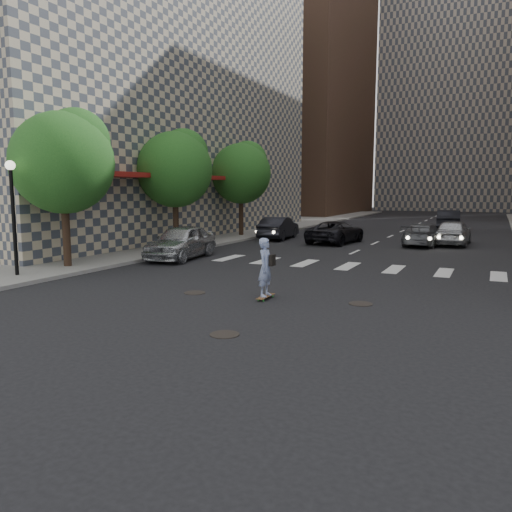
{
  "coord_description": "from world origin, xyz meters",
  "views": [
    {
      "loc": [
        6.77,
        -12.38,
        3.39
      ],
      "look_at": [
        0.05,
        1.58,
        1.3
      ],
      "focal_mm": 35.0,
      "sensor_mm": 36.0,
      "label": 1
    }
  ],
  "objects_px": {
    "tree_b": "(177,166)",
    "silver_sedan": "(181,242)",
    "tree_c": "(242,171)",
    "traffic_car_c": "(336,232)",
    "traffic_car_e": "(448,220)",
    "tree_a": "(66,158)",
    "lamppost": "(12,201)",
    "skateboarder": "(266,267)",
    "traffic_car_a": "(279,228)",
    "traffic_car_b": "(424,235)",
    "traffic_car_d": "(453,232)"
  },
  "relations": [
    {
      "from": "tree_b",
      "to": "silver_sedan",
      "type": "bearing_deg",
      "value": -53.62
    },
    {
      "from": "tree_c",
      "to": "traffic_car_c",
      "type": "relative_size",
      "value": 1.33
    },
    {
      "from": "tree_b",
      "to": "traffic_car_e",
      "type": "xyz_separation_m",
      "value": [
        12.68,
        20.65,
        -3.82
      ]
    },
    {
      "from": "tree_a",
      "to": "lamppost",
      "type": "bearing_deg",
      "value": -90.99
    },
    {
      "from": "tree_a",
      "to": "skateboarder",
      "type": "xyz_separation_m",
      "value": [
        9.94,
        -1.76,
        -3.65
      ]
    },
    {
      "from": "tree_b",
      "to": "tree_c",
      "type": "height_order",
      "value": "same"
    },
    {
      "from": "tree_b",
      "to": "traffic_car_a",
      "type": "height_order",
      "value": "tree_b"
    },
    {
      "from": "lamppost",
      "to": "traffic_car_e",
      "type": "height_order",
      "value": "lamppost"
    },
    {
      "from": "tree_b",
      "to": "traffic_car_b",
      "type": "relative_size",
      "value": 1.44
    },
    {
      "from": "tree_c",
      "to": "traffic_car_a",
      "type": "distance_m",
      "value": 4.9
    },
    {
      "from": "tree_b",
      "to": "silver_sedan",
      "type": "distance_m",
      "value": 5.63
    },
    {
      "from": "tree_a",
      "to": "tree_c",
      "type": "bearing_deg",
      "value": 90.0
    },
    {
      "from": "traffic_car_b",
      "to": "traffic_car_d",
      "type": "xyz_separation_m",
      "value": [
        1.54,
        1.19,
        0.11
      ]
    },
    {
      "from": "tree_b",
      "to": "silver_sedan",
      "type": "height_order",
      "value": "tree_b"
    },
    {
      "from": "silver_sedan",
      "to": "traffic_car_b",
      "type": "distance_m",
      "value": 14.83
    },
    {
      "from": "tree_a",
      "to": "traffic_car_a",
      "type": "height_order",
      "value": "tree_a"
    },
    {
      "from": "silver_sedan",
      "to": "traffic_car_a",
      "type": "height_order",
      "value": "silver_sedan"
    },
    {
      "from": "traffic_car_c",
      "to": "lamppost",
      "type": "bearing_deg",
      "value": 74.35
    },
    {
      "from": "traffic_car_b",
      "to": "traffic_car_c",
      "type": "height_order",
      "value": "traffic_car_c"
    },
    {
      "from": "skateboarder",
      "to": "silver_sedan",
      "type": "distance_m",
      "value": 9.87
    },
    {
      "from": "tree_c",
      "to": "skateboarder",
      "type": "distance_m",
      "value": 20.68
    },
    {
      "from": "tree_c",
      "to": "tree_b",
      "type": "bearing_deg",
      "value": -90.0
    },
    {
      "from": "tree_c",
      "to": "traffic_car_c",
      "type": "xyz_separation_m",
      "value": [
        7.19,
        -1.14,
        -3.96
      ]
    },
    {
      "from": "tree_c",
      "to": "traffic_car_d",
      "type": "xyz_separation_m",
      "value": [
        13.93,
        0.86,
        -3.87
      ]
    },
    {
      "from": "tree_b",
      "to": "silver_sedan",
      "type": "relative_size",
      "value": 1.36
    },
    {
      "from": "silver_sedan",
      "to": "traffic_car_e",
      "type": "xyz_separation_m",
      "value": [
        10.23,
        23.98,
        -0.0
      ]
    },
    {
      "from": "tree_c",
      "to": "silver_sedan",
      "type": "relative_size",
      "value": 1.36
    },
    {
      "from": "tree_c",
      "to": "traffic_car_b",
      "type": "height_order",
      "value": "tree_c"
    },
    {
      "from": "tree_b",
      "to": "tree_c",
      "type": "xyz_separation_m",
      "value": [
        0.0,
        8.0,
        0.0
      ]
    },
    {
      "from": "tree_b",
      "to": "traffic_car_a",
      "type": "relative_size",
      "value": 1.44
    },
    {
      "from": "skateboarder",
      "to": "traffic_car_d",
      "type": "bearing_deg",
      "value": 78.05
    },
    {
      "from": "tree_a",
      "to": "skateboarder",
      "type": "height_order",
      "value": "tree_a"
    },
    {
      "from": "lamppost",
      "to": "tree_a",
      "type": "distance_m",
      "value": 3.14
    },
    {
      "from": "tree_a",
      "to": "traffic_car_b",
      "type": "xyz_separation_m",
      "value": [
        12.39,
        15.68,
        -3.98
      ]
    },
    {
      "from": "traffic_car_b",
      "to": "traffic_car_a",
      "type": "bearing_deg",
      "value": 6.35
    },
    {
      "from": "traffic_car_e",
      "to": "traffic_car_b",
      "type": "bearing_deg",
      "value": 84.29
    },
    {
      "from": "silver_sedan",
      "to": "traffic_car_c",
      "type": "bearing_deg",
      "value": 58.26
    },
    {
      "from": "traffic_car_d",
      "to": "traffic_car_a",
      "type": "bearing_deg",
      "value": 8.32
    },
    {
      "from": "tree_c",
      "to": "skateboarder",
      "type": "relative_size",
      "value": 3.46
    },
    {
      "from": "lamppost",
      "to": "tree_c",
      "type": "relative_size",
      "value": 0.65
    },
    {
      "from": "traffic_car_a",
      "to": "traffic_car_b",
      "type": "distance_m",
      "value": 9.44
    },
    {
      "from": "traffic_car_c",
      "to": "traffic_car_d",
      "type": "relative_size",
      "value": 1.09
    },
    {
      "from": "traffic_car_e",
      "to": "lamppost",
      "type": "bearing_deg",
      "value": 63.43
    },
    {
      "from": "lamppost",
      "to": "tree_b",
      "type": "xyz_separation_m",
      "value": [
        0.05,
        10.64,
        1.71
      ]
    },
    {
      "from": "skateboarder",
      "to": "lamppost",
      "type": "bearing_deg",
      "value": -174.83
    },
    {
      "from": "tree_a",
      "to": "traffic_car_e",
      "type": "relative_size",
      "value": 1.32
    },
    {
      "from": "tree_c",
      "to": "skateboarder",
      "type": "bearing_deg",
      "value": -60.76
    },
    {
      "from": "lamppost",
      "to": "silver_sedan",
      "type": "bearing_deg",
      "value": 71.11
    },
    {
      "from": "traffic_car_a",
      "to": "traffic_car_e",
      "type": "height_order",
      "value": "traffic_car_e"
    },
    {
      "from": "lamppost",
      "to": "traffic_car_a",
      "type": "xyz_separation_m",
      "value": [
        3.0,
        18.24,
        -2.18
      ]
    }
  ]
}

